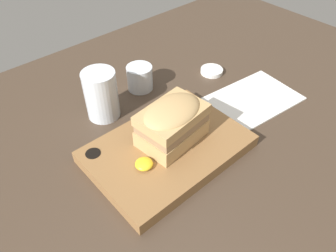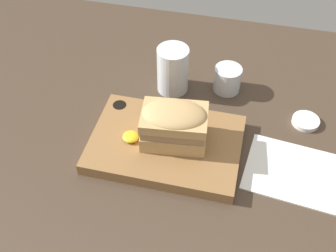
{
  "view_description": "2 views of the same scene",
  "coord_description": "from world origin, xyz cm",
  "px_view_note": "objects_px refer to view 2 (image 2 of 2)",
  "views": [
    {
      "loc": [
        -35.35,
        -40.15,
        52.87
      ],
      "look_at": [
        -3.4,
        -4.06,
        8.51
      ],
      "focal_mm": 35.0,
      "sensor_mm": 36.0,
      "label": 1
    },
    {
      "loc": [
        9.65,
        -62.38,
        71.9
      ],
      "look_at": [
        -3.99,
        -4.74,
        8.81
      ],
      "focal_mm": 45.0,
      "sensor_mm": 36.0,
      "label": 2
    }
  ],
  "objects_px": {
    "water_glass": "(173,72)",
    "condiment_dish": "(306,121)",
    "sandwich": "(174,123)",
    "napkin": "(300,174)",
    "wine_glass": "(227,80)",
    "serving_board": "(165,144)"
  },
  "relations": [
    {
      "from": "napkin",
      "to": "serving_board",
      "type": "bearing_deg",
      "value": 178.86
    },
    {
      "from": "sandwich",
      "to": "condiment_dish",
      "type": "bearing_deg",
      "value": 27.07
    },
    {
      "from": "sandwich",
      "to": "napkin",
      "type": "bearing_deg",
      "value": -2.4
    },
    {
      "from": "serving_board",
      "to": "water_glass",
      "type": "bearing_deg",
      "value": 98.35
    },
    {
      "from": "wine_glass",
      "to": "condiment_dish",
      "type": "height_order",
      "value": "wine_glass"
    },
    {
      "from": "water_glass",
      "to": "condiment_dish",
      "type": "relative_size",
      "value": 1.89
    },
    {
      "from": "napkin",
      "to": "condiment_dish",
      "type": "xyz_separation_m",
      "value": [
        0.01,
        0.15,
        0.0
      ]
    },
    {
      "from": "water_glass",
      "to": "condiment_dish",
      "type": "xyz_separation_m",
      "value": [
        0.32,
        -0.05,
        -0.04
      ]
    },
    {
      "from": "sandwich",
      "to": "wine_glass",
      "type": "distance_m",
      "value": 0.24
    },
    {
      "from": "wine_glass",
      "to": "condiment_dish",
      "type": "bearing_deg",
      "value": -21.17
    },
    {
      "from": "sandwich",
      "to": "water_glass",
      "type": "relative_size",
      "value": 1.23
    },
    {
      "from": "water_glass",
      "to": "condiment_dish",
      "type": "height_order",
      "value": "water_glass"
    },
    {
      "from": "wine_glass",
      "to": "condiment_dish",
      "type": "xyz_separation_m",
      "value": [
        0.19,
        -0.07,
        -0.02
      ]
    },
    {
      "from": "sandwich",
      "to": "condiment_dish",
      "type": "xyz_separation_m",
      "value": [
        0.28,
        0.14,
        -0.07
      ]
    },
    {
      "from": "water_glass",
      "to": "wine_glass",
      "type": "height_order",
      "value": "water_glass"
    },
    {
      "from": "sandwich",
      "to": "condiment_dish",
      "type": "distance_m",
      "value": 0.32
    },
    {
      "from": "sandwich",
      "to": "serving_board",
      "type": "bearing_deg",
      "value": -162.55
    },
    {
      "from": "water_glass",
      "to": "serving_board",
      "type": "bearing_deg",
      "value": -81.65
    },
    {
      "from": "serving_board",
      "to": "wine_glass",
      "type": "relative_size",
      "value": 4.82
    },
    {
      "from": "sandwich",
      "to": "napkin",
      "type": "relative_size",
      "value": 0.61
    },
    {
      "from": "condiment_dish",
      "to": "napkin",
      "type": "bearing_deg",
      "value": -93.57
    },
    {
      "from": "serving_board",
      "to": "condiment_dish",
      "type": "bearing_deg",
      "value": 26.54
    }
  ]
}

